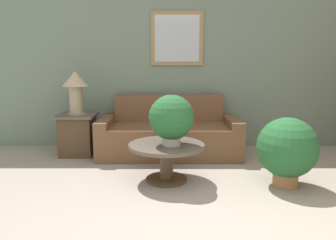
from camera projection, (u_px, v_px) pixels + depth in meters
The scene contains 7 objects.
wall_back at pixel (198, 65), 5.17m from camera, with size 7.41×0.09×2.60m.
couch_main at pixel (169, 136), 4.83m from camera, with size 2.03×0.90×0.86m.
coffee_table at pixel (166, 154), 3.74m from camera, with size 0.86×0.86×0.44m.
side_table at pixel (78, 134), 4.82m from camera, with size 0.55×0.55×0.60m.
table_lamp at pixel (75, 86), 4.70m from camera, with size 0.37×0.37×0.63m.
potted_plant_on_table at pixel (171, 118), 3.61m from camera, with size 0.50×0.50×0.57m.
potted_plant_floor at pixel (287, 149), 3.55m from camera, with size 0.66×0.66×0.77m.
Camera 1 is at (-0.48, -2.20, 1.35)m, focal length 35.00 mm.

